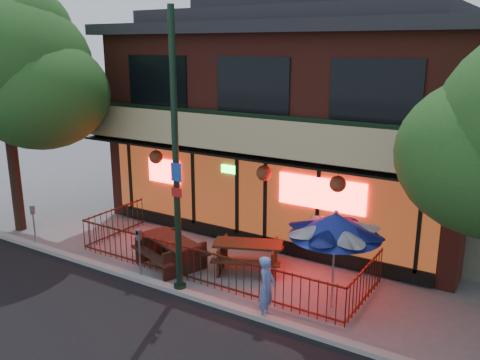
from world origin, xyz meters
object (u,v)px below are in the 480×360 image
(parking_meter_far, at_px, (33,219))
(street_light, at_px, (176,172))
(street_tree_left, at_px, (5,60))
(parking_meter_near, at_px, (139,246))
(picnic_table_right, at_px, (248,252))
(patio_umbrella, at_px, (335,225))
(picnic_table_left, at_px, (171,248))
(pedestrian, at_px, (267,288))

(parking_meter_far, bearing_deg, street_light, -0.03)
(street_tree_left, distance_m, parking_meter_near, 7.76)
(picnic_table_right, bearing_deg, patio_umbrella, -15.10)
(street_tree_left, relative_size, parking_meter_far, 6.06)
(street_light, xyz_separation_m, picnic_table_left, (-1.20, 1.10, -2.60))
(picnic_table_left, distance_m, pedestrian, 3.86)
(picnic_table_left, distance_m, patio_umbrella, 5.05)
(picnic_table_left, bearing_deg, street_tree_left, -177.13)
(pedestrian, height_order, parking_meter_far, pedestrian)
(street_light, bearing_deg, patio_umbrella, 19.83)
(street_tree_left, distance_m, patio_umbrella, 11.63)
(parking_meter_near, xyz_separation_m, parking_meter_far, (-4.41, 0.00, -0.06))
(street_light, bearing_deg, picnic_table_right, 68.77)
(street_tree_left, height_order, picnic_table_right, street_tree_left)
(street_tree_left, height_order, patio_umbrella, street_tree_left)
(street_tree_left, height_order, pedestrian, street_tree_left)
(street_tree_left, xyz_separation_m, parking_meter_far, (1.71, -0.79, -4.77))
(street_light, bearing_deg, parking_meter_near, 179.89)
(picnic_table_right, xyz_separation_m, parking_meter_near, (-2.14, -2.05, 0.43))
(parking_meter_near, distance_m, parking_meter_far, 4.41)
(street_light, distance_m, street_tree_left, 7.91)
(street_tree_left, relative_size, pedestrian, 5.33)
(picnic_table_right, height_order, pedestrian, pedestrian)
(picnic_table_left, bearing_deg, parking_meter_far, -166.41)
(street_tree_left, relative_size, parking_meter_near, 5.67)
(street_light, relative_size, patio_umbrella, 2.85)
(parking_meter_far, bearing_deg, picnic_table_right, 17.38)
(street_tree_left, bearing_deg, patio_umbrella, 2.63)
(street_light, height_order, picnic_table_left, street_light)
(street_tree_left, bearing_deg, picnic_table_left, 2.87)
(street_light, height_order, patio_umbrella, street_light)
(parking_meter_far, bearing_deg, picnic_table_left, 13.59)
(pedestrian, bearing_deg, patio_umbrella, -51.00)
(picnic_table_left, relative_size, parking_meter_near, 1.64)
(pedestrian, bearing_deg, street_light, 81.58)
(patio_umbrella, height_order, parking_meter_far, patio_umbrella)
(picnic_table_right, relative_size, parking_meter_far, 1.73)
(street_tree_left, bearing_deg, pedestrian, -4.23)
(pedestrian, bearing_deg, parking_meter_far, 80.72)
(picnic_table_left, xyz_separation_m, picnic_table_right, (2.00, 0.95, -0.02))
(street_light, distance_m, picnic_table_right, 3.42)
(pedestrian, xyz_separation_m, parking_meter_far, (-8.26, -0.05, 0.14))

